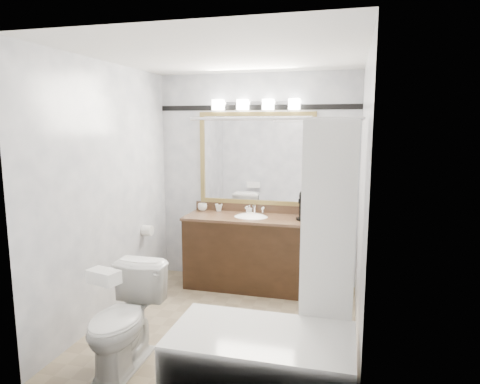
# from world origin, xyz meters

# --- Properties ---
(room) EXTENTS (2.42, 2.62, 2.52)m
(room) POSITION_xyz_m (0.00, 0.00, 1.25)
(room) COLOR gray
(room) RESTS_ON ground
(vanity) EXTENTS (1.53, 0.58, 0.97)m
(vanity) POSITION_xyz_m (0.00, 1.02, 0.44)
(vanity) COLOR black
(vanity) RESTS_ON ground
(mirror) EXTENTS (1.40, 0.04, 1.10)m
(mirror) POSITION_xyz_m (0.00, 1.28, 1.50)
(mirror) COLOR #9F8647
(mirror) RESTS_ON room
(vanity_light_bar) EXTENTS (1.02, 0.14, 0.12)m
(vanity_light_bar) POSITION_xyz_m (0.00, 1.23, 2.13)
(vanity_light_bar) COLOR silver
(vanity_light_bar) RESTS_ON room
(accent_stripe) EXTENTS (2.40, 0.01, 0.06)m
(accent_stripe) POSITION_xyz_m (0.00, 1.29, 2.10)
(accent_stripe) COLOR black
(accent_stripe) RESTS_ON room
(bathtub) EXTENTS (1.30, 0.75, 1.96)m
(bathtub) POSITION_xyz_m (0.55, -0.90, 0.28)
(bathtub) COLOR white
(bathtub) RESTS_ON ground
(tp_roll) EXTENTS (0.11, 0.12, 0.12)m
(tp_roll) POSITION_xyz_m (-1.14, 0.66, 0.70)
(tp_roll) COLOR white
(tp_roll) RESTS_ON room
(toilet) EXTENTS (0.45, 0.78, 0.79)m
(toilet) POSITION_xyz_m (-0.58, -0.87, 0.39)
(toilet) COLOR white
(toilet) RESTS_ON ground
(tissue_box) EXTENTS (0.26, 0.18, 0.10)m
(tissue_box) POSITION_xyz_m (-0.58, -1.12, 0.84)
(tissue_box) COLOR white
(tissue_box) RESTS_ON toilet
(coffee_maker) EXTENTS (0.17, 0.22, 0.34)m
(coffee_maker) POSITION_xyz_m (0.62, 1.05, 1.02)
(coffee_maker) COLOR black
(coffee_maker) RESTS_ON vanity
(cup_left) EXTENTS (0.13, 0.13, 0.09)m
(cup_left) POSITION_xyz_m (-0.66, 1.20, 0.89)
(cup_left) COLOR white
(cup_left) RESTS_ON vanity
(cup_right) EXTENTS (0.11, 0.11, 0.09)m
(cup_right) POSITION_xyz_m (-0.46, 1.23, 0.89)
(cup_right) COLOR white
(cup_right) RESTS_ON vanity
(soap_bottle_a) EXTENTS (0.06, 0.06, 0.10)m
(soap_bottle_a) POSITION_xyz_m (-0.05, 1.17, 0.90)
(soap_bottle_a) COLOR white
(soap_bottle_a) RESTS_ON vanity
(soap_bar) EXTENTS (0.08, 0.06, 0.02)m
(soap_bar) POSITION_xyz_m (-0.04, 1.13, 0.86)
(soap_bar) COLOR beige
(soap_bar) RESTS_ON vanity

